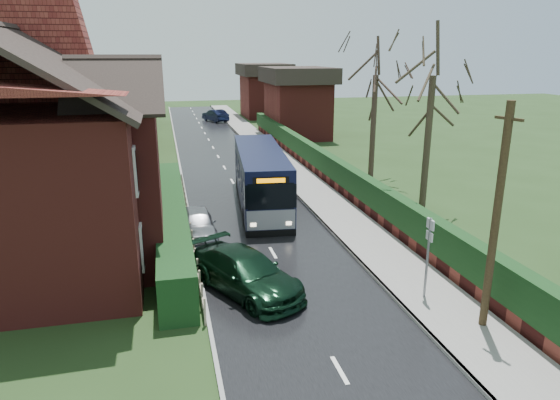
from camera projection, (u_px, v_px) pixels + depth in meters
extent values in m
plane|color=#253F1B|center=(284.00, 274.00, 18.36)|extent=(140.00, 140.00, 0.00)
cube|color=black|center=(242.00, 199.00, 27.69)|extent=(6.00, 100.00, 0.02)
cube|color=slate|center=(315.00, 193.00, 28.60)|extent=(2.50, 100.00, 0.14)
cube|color=gray|center=(295.00, 194.00, 28.34)|extent=(0.12, 100.00, 0.14)
cube|color=gray|center=(186.00, 202.00, 27.02)|extent=(0.12, 100.00, 0.10)
cube|color=black|center=(172.00, 218.00, 21.95)|extent=(1.20, 16.00, 1.60)
cube|color=maroon|center=(341.00, 188.00, 28.87)|extent=(0.30, 50.00, 0.60)
cube|color=black|center=(342.00, 173.00, 28.62)|extent=(0.60, 50.00, 1.20)
cube|color=maroon|center=(40.00, 176.00, 20.22)|extent=(8.00, 14.00, 6.00)
cube|color=maroon|center=(125.00, 190.00, 18.18)|extent=(2.50, 4.00, 6.00)
cube|color=brown|center=(65.00, 20.00, 22.40)|extent=(0.90, 1.40, 2.20)
cube|color=silver|center=(142.00, 244.00, 16.83)|extent=(0.08, 1.20, 1.60)
cube|color=black|center=(143.00, 244.00, 16.83)|extent=(0.03, 0.95, 1.35)
cube|color=silver|center=(136.00, 169.00, 16.09)|extent=(0.08, 1.20, 1.60)
cube|color=black|center=(137.00, 169.00, 16.09)|extent=(0.03, 0.95, 1.35)
cube|color=silver|center=(145.00, 210.00, 20.56)|extent=(0.08, 1.20, 1.60)
cube|color=black|center=(146.00, 209.00, 20.57)|extent=(0.03, 0.95, 1.35)
cube|color=silver|center=(140.00, 147.00, 19.82)|extent=(0.08, 1.20, 1.60)
cube|color=black|center=(141.00, 147.00, 19.83)|extent=(0.03, 0.95, 1.35)
cube|color=silver|center=(147.00, 185.00, 24.30)|extent=(0.08, 1.20, 1.60)
cube|color=black|center=(148.00, 185.00, 24.30)|extent=(0.03, 0.95, 1.35)
cube|color=silver|center=(143.00, 132.00, 23.56)|extent=(0.08, 1.20, 1.60)
cube|color=black|center=(144.00, 132.00, 23.56)|extent=(0.03, 0.95, 1.35)
cube|color=silver|center=(148.00, 174.00, 26.63)|extent=(0.08, 1.20, 1.60)
cube|color=black|center=(149.00, 174.00, 26.64)|extent=(0.03, 0.95, 1.35)
cube|color=silver|center=(145.00, 125.00, 25.89)|extent=(0.08, 1.20, 1.60)
cube|color=black|center=(145.00, 125.00, 25.90)|extent=(0.03, 0.95, 1.35)
cube|color=black|center=(261.00, 190.00, 26.40)|extent=(3.19, 9.99, 1.02)
cube|color=black|center=(260.00, 171.00, 26.10)|extent=(3.21, 9.99, 1.07)
cube|color=black|center=(260.00, 155.00, 25.86)|extent=(3.19, 9.99, 0.59)
cube|color=black|center=(261.00, 202.00, 26.58)|extent=(3.19, 9.99, 0.31)
cube|color=gray|center=(271.00, 220.00, 21.78)|extent=(2.14, 0.33, 0.89)
cube|color=black|center=(271.00, 196.00, 21.45)|extent=(2.01, 0.28, 1.16)
cube|color=black|center=(271.00, 180.00, 21.25)|extent=(1.56, 0.23, 0.31)
cube|color=#FF8C00|center=(271.00, 181.00, 21.21)|extent=(1.22, 0.16, 0.20)
cube|color=black|center=(271.00, 233.00, 21.95)|extent=(2.19, 0.36, 0.27)
cube|color=#FFF2CC|center=(253.00, 225.00, 21.68)|extent=(0.25, 0.07, 0.16)
cube|color=#FFF2CC|center=(289.00, 223.00, 21.87)|extent=(0.25, 0.07, 0.16)
cylinder|color=black|center=(246.00, 216.00, 23.40)|extent=(0.33, 0.88, 0.86)
cylinder|color=black|center=(288.00, 215.00, 23.65)|extent=(0.33, 0.88, 0.86)
cylinder|color=black|center=(239.00, 183.00, 29.37)|extent=(0.33, 0.88, 0.86)
cylinder|color=black|center=(273.00, 182.00, 29.62)|extent=(0.33, 0.88, 0.86)
imported|color=#A2A2A6|center=(198.00, 223.00, 21.89)|extent=(1.58, 3.68, 1.24)
imported|color=black|center=(246.00, 273.00, 16.80)|extent=(3.92, 5.16, 1.39)
imported|color=black|center=(215.00, 115.00, 58.61)|extent=(2.93, 4.49, 1.40)
cylinder|color=slate|center=(427.00, 260.00, 16.03)|extent=(0.08, 0.08, 2.84)
cube|color=silver|center=(431.00, 224.00, 15.68)|extent=(0.08, 0.43, 0.32)
cube|color=silver|center=(429.00, 236.00, 15.80)|extent=(0.07, 0.39, 0.28)
cylinder|color=#2E2314|center=(496.00, 222.00, 13.79)|extent=(0.23, 0.23, 6.64)
cube|color=#2E2314|center=(509.00, 119.00, 12.98)|extent=(0.29, 0.85, 0.08)
cylinder|color=#332A1E|center=(427.00, 148.00, 24.11)|extent=(0.33, 0.33, 6.80)
cylinder|color=#34261F|center=(373.00, 127.00, 31.72)|extent=(0.35, 0.35, 6.48)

